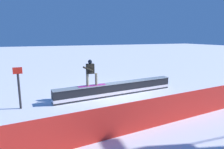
% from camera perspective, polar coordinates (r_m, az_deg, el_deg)
% --- Properties ---
extents(ground_plane, '(120.00, 120.00, 0.00)m').
position_cam_1_polar(ground_plane, '(11.63, 1.50, -5.75)').
color(ground_plane, white).
extents(grind_box, '(7.36, 1.20, 0.72)m').
position_cam_1_polar(grind_box, '(11.54, 1.51, -4.20)').
color(grind_box, black).
rests_on(grind_box, ground_plane).
extents(snowboarder, '(1.52, 0.44, 1.40)m').
position_cam_1_polar(snowboarder, '(10.60, -6.10, 0.79)').
color(snowboarder, '#BA2688').
rests_on(snowboarder, grind_box).
extents(safety_fence, '(12.45, 1.23, 1.12)m').
position_cam_1_polar(safety_fence, '(7.94, 14.50, -9.92)').
color(safety_fence, red).
rests_on(safety_fence, ground_plane).
extents(trail_marker, '(0.40, 0.10, 1.95)m').
position_cam_1_polar(trail_marker, '(10.13, -24.96, -3.21)').
color(trail_marker, '#262628').
rests_on(trail_marker, ground_plane).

